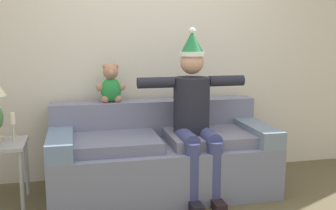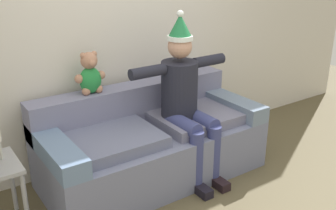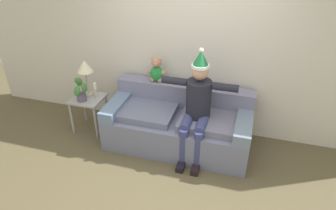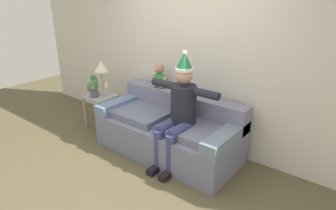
% 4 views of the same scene
% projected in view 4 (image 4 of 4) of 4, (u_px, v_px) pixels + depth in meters
% --- Properties ---
extents(ground_plane, '(10.00, 10.00, 0.00)m').
position_uv_depth(ground_plane, '(120.00, 183.00, 3.65)').
color(ground_plane, brown).
extents(back_wall, '(7.00, 0.10, 2.70)m').
position_uv_depth(back_wall, '(193.00, 55.00, 4.29)').
color(back_wall, beige).
rests_on(back_wall, ground_plane).
extents(couch, '(2.06, 0.94, 0.83)m').
position_uv_depth(couch, '(170.00, 131.00, 4.26)').
color(couch, slate).
rests_on(couch, ground_plane).
extents(person_seated, '(1.02, 0.77, 1.55)m').
position_uv_depth(person_seated, '(179.00, 109.00, 3.81)').
color(person_seated, '#1F202C').
rests_on(person_seated, ground_plane).
extents(teddy_bear, '(0.29, 0.17, 0.38)m').
position_uv_depth(teddy_bear, '(159.00, 77.00, 4.48)').
color(teddy_bear, '#24863D').
rests_on(teddy_bear, couch).
extents(side_table, '(0.47, 0.45, 0.57)m').
position_uv_depth(side_table, '(101.00, 101.00, 5.01)').
color(side_table, '#9D9DA2').
rests_on(side_table, ground_plane).
extents(table_lamp, '(0.24, 0.24, 0.58)m').
position_uv_depth(table_lamp, '(101.00, 68.00, 4.88)').
color(table_lamp, '#B8B495').
rests_on(table_lamp, side_table).
extents(potted_plant, '(0.25, 0.27, 0.39)m').
position_uv_depth(potted_plant, '(93.00, 88.00, 4.85)').
color(potted_plant, '#544E65').
rests_on(potted_plant, side_table).
extents(candle_tall, '(0.04, 0.04, 0.24)m').
position_uv_depth(candle_tall, '(94.00, 86.00, 4.97)').
color(candle_tall, beige).
rests_on(candle_tall, side_table).
extents(candle_short, '(0.04, 0.04, 0.25)m').
position_uv_depth(candle_short, '(107.00, 87.00, 4.86)').
color(candle_short, beige).
rests_on(candle_short, side_table).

